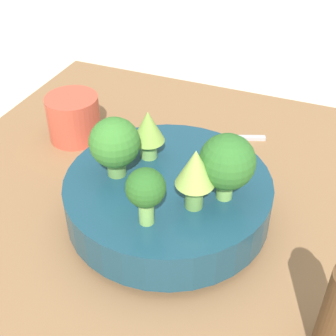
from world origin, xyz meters
name	(u,v)px	position (x,y,z in m)	size (l,w,h in m)	color
ground_plane	(170,259)	(0.00, 0.00, 0.00)	(6.00, 6.00, 0.00)	beige
table	(170,248)	(0.00, 0.00, 0.02)	(0.81, 0.87, 0.05)	olive
bowl	(168,197)	(0.01, -0.03, 0.09)	(0.28, 0.28, 0.07)	navy
broccoli_floret_back	(146,190)	(0.01, 0.05, 0.16)	(0.05, 0.05, 0.08)	#7AB256
romanesco_piece_far	(195,171)	(-0.03, 0.01, 0.17)	(0.05, 0.05, 0.08)	#609347
broccoli_floret_right	(115,144)	(0.08, -0.02, 0.16)	(0.07, 0.07, 0.08)	#609347
romanesco_piece_near	(148,129)	(0.06, -0.07, 0.16)	(0.04, 0.04, 0.07)	#7AB256
broccoli_floret_left	(227,163)	(-0.06, -0.03, 0.17)	(0.07, 0.07, 0.09)	#7AB256
cup	(74,118)	(0.24, -0.16, 0.09)	(0.09, 0.09, 0.08)	#C64C38
fork	(211,138)	(0.02, -0.24, 0.05)	(0.18, 0.08, 0.01)	#B2B2B7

